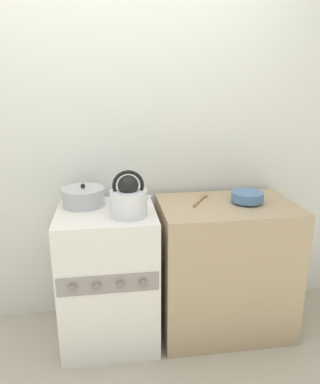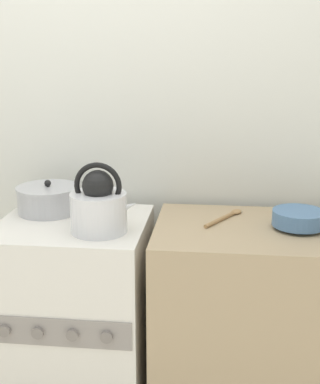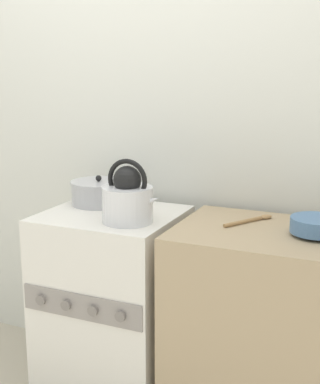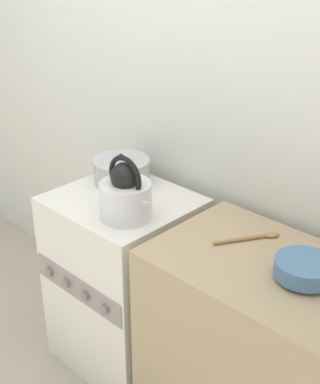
% 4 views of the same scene
% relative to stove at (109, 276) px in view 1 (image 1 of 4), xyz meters
% --- Properties ---
extents(ground_plane, '(12.00, 12.00, 0.00)m').
position_rel_stove_xyz_m(ground_plane, '(0.00, -0.27, -0.44)').
color(ground_plane, '#B2A893').
extents(wall_back, '(7.00, 0.06, 2.50)m').
position_rel_stove_xyz_m(wall_back, '(0.00, 0.36, 0.81)').
color(wall_back, silver).
rests_on(wall_back, ground_plane).
extents(stove, '(0.58, 0.56, 0.87)m').
position_rel_stove_xyz_m(stove, '(0.00, 0.00, 0.00)').
color(stove, silver).
rests_on(stove, ground_plane).
extents(counter, '(0.84, 0.56, 0.87)m').
position_rel_stove_xyz_m(counter, '(0.75, 0.01, 0.00)').
color(counter, tan).
rests_on(counter, ground_plane).
extents(kettle, '(0.26, 0.21, 0.27)m').
position_rel_stove_xyz_m(kettle, '(0.13, -0.10, 0.54)').
color(kettle, silver).
rests_on(kettle, stove).
extents(cooking_pot, '(0.26, 0.26, 0.14)m').
position_rel_stove_xyz_m(cooking_pot, '(-0.13, 0.12, 0.49)').
color(cooking_pot, '#B2B2B7').
rests_on(cooking_pot, stove).
extents(enamel_bowl, '(0.20, 0.20, 0.07)m').
position_rel_stove_xyz_m(enamel_bowl, '(0.88, 0.01, 0.48)').
color(enamel_bowl, '#4C729E').
rests_on(enamel_bowl, counter).
extents(wooden_spoon, '(0.16, 0.24, 0.02)m').
position_rel_stove_xyz_m(wooden_spoon, '(0.61, 0.11, 0.45)').
color(wooden_spoon, '#A37A4C').
rests_on(wooden_spoon, counter).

